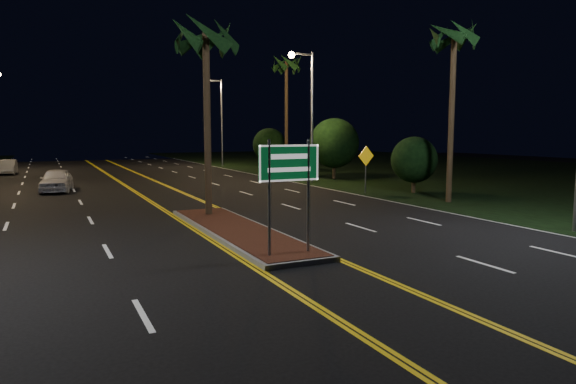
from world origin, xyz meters
TOP-DOWN VIEW (x-y plane):
  - ground at (0.00, 0.00)m, footprint 120.00×120.00m
  - grass_right at (30.00, 25.00)m, footprint 40.00×110.00m
  - median_island at (0.00, 7.00)m, footprint 2.25×10.25m
  - highway_sign at (0.00, 2.80)m, footprint 1.80×0.08m
  - streetlight_right_mid at (10.61, 22.00)m, footprint 1.91×0.44m
  - streetlight_right_far at (10.61, 42.00)m, footprint 1.91×0.44m
  - palm_median at (0.00, 10.50)m, footprint 2.40×2.40m
  - palm_right_near at (12.50, 10.00)m, footprint 2.40×2.40m
  - palm_right_far at (12.80, 30.00)m, footprint 2.40×2.40m
  - shrub_near at (13.50, 14.00)m, footprint 2.70×2.70m
  - shrub_mid at (14.00, 24.00)m, footprint 3.78×3.78m
  - shrub_far at (13.80, 36.00)m, footprint 3.24×3.24m
  - car_near at (-5.45, 23.67)m, footprint 2.76×5.11m
  - car_far at (-8.90, 39.64)m, footprint 2.02×4.39m
  - warning_sign at (10.80, 14.99)m, footprint 1.15×0.20m

SIDE VIEW (x-z plane):
  - ground at x=0.00m, z-range 0.00..0.00m
  - grass_right at x=30.00m, z-range 0.00..0.01m
  - median_island at x=0.00m, z-range 0.00..0.17m
  - car_far at x=-8.90m, z-range 0.00..1.44m
  - car_near at x=-5.45m, z-range 0.00..1.62m
  - warning_sign at x=10.80m, z-range 0.44..3.20m
  - shrub_near at x=13.50m, z-range 0.30..3.60m
  - shrub_far at x=13.80m, z-range 0.36..4.32m
  - highway_sign at x=0.00m, z-range 0.80..4.00m
  - shrub_mid at x=14.00m, z-range 0.42..5.04m
  - streetlight_right_mid at x=10.61m, z-range 1.16..10.16m
  - streetlight_right_far at x=10.61m, z-range 1.16..10.16m
  - palm_median at x=0.00m, z-range 3.13..11.43m
  - palm_right_near at x=12.50m, z-range 3.56..12.86m
  - palm_right_far at x=12.80m, z-range 3.99..14.29m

